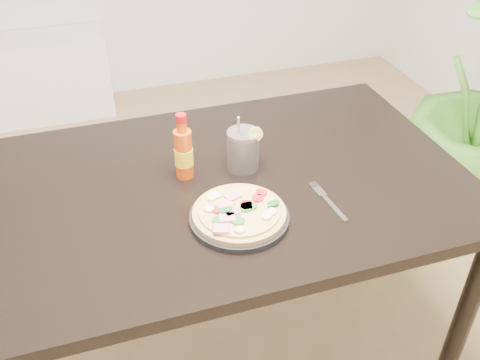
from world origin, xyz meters
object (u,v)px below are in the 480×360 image
object	(u,v)px
pizza	(239,212)
fork	(327,200)
hot_sauce_bottle	(184,153)
plate	(239,218)
cola_cup	(243,151)
dining_table	(228,202)

from	to	relation	value
pizza	fork	world-z (taller)	pizza
pizza	hot_sauce_bottle	distance (m)	0.26
plate	cola_cup	xyz separation A→B (m)	(0.09, 0.23, 0.05)
hot_sauce_bottle	cola_cup	bearing A→B (deg)	-3.39
pizza	plate	bearing A→B (deg)	44.83
plate	pizza	xyz separation A→B (m)	(-0.00, -0.00, 0.02)
pizza	cola_cup	size ratio (longest dim) A/B	1.33
dining_table	plate	bearing A→B (deg)	-97.16
pizza	cola_cup	bearing A→B (deg)	69.30
hot_sauce_bottle	fork	distance (m)	0.43
cola_cup	fork	bearing A→B (deg)	-53.22
dining_table	cola_cup	distance (m)	0.16
hot_sauce_bottle	fork	xyz separation A→B (m)	(0.34, -0.24, -0.08)
hot_sauce_bottle	pizza	bearing A→B (deg)	-70.05
plate	hot_sauce_bottle	bearing A→B (deg)	110.23
pizza	dining_table	bearing A→B (deg)	82.58
dining_table	hot_sauce_bottle	size ratio (longest dim) A/B	6.85
plate	dining_table	bearing A→B (deg)	82.84
dining_table	fork	size ratio (longest dim) A/B	7.42
dining_table	hot_sauce_bottle	distance (m)	0.21
plate	pizza	distance (m)	0.02
plate	hot_sauce_bottle	size ratio (longest dim) A/B	1.29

